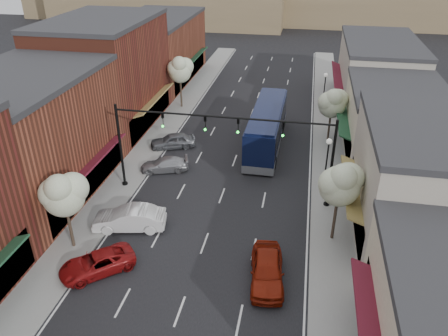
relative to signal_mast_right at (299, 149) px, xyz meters
The scene contains 26 objects.
ground 10.81m from the signal_mast_right, 125.10° to the right, with size 160.00×160.00×0.00m, color black.
sidewalk_left 18.10m from the signal_mast_right, 143.17° to the left, with size 2.80×73.00×0.15m, color gray.
sidewalk_right 11.78m from the signal_mast_right, 75.18° to the left, with size 2.80×73.00×0.15m, color gray.
curb_left 17.04m from the signal_mast_right, 140.24° to the left, with size 0.25×73.00×0.17m, color gray.
curb_right 11.53m from the signal_mast_right, 82.52° to the left, with size 0.25×73.00×0.17m, color gray.
bldg_left_midnear 19.95m from the signal_mast_right, behind, with size 10.14×14.10×9.40m.
bldg_left_midfar 23.22m from the signal_mast_right, 148.85° to the left, with size 10.14×14.10×10.90m.
bldg_left_far 34.32m from the signal_mast_right, 125.32° to the left, with size 10.14×18.10×8.40m.
bldg_right_midnear 8.37m from the signal_mast_right, 13.86° to the right, with size 9.14×12.10×7.90m.
bldg_right_midfar 12.94m from the signal_mast_right, 51.07° to the left, with size 9.14×12.10×6.40m.
bldg_right_far 25.35m from the signal_mast_right, 71.37° to the left, with size 9.14×16.10×7.40m.
hill_near 76.41m from the signal_mast_right, 113.63° to the left, with size 50.00×20.00×8.00m, color #7A6647.
signal_mast_right is the anchor object (origin of this frame).
signal_mast_left 11.24m from the signal_mast_right, behind, with size 8.22×0.46×7.00m.
tree_right_near 4.89m from the signal_mast_right, 56.09° to the right, with size 2.85×2.65×5.95m.
tree_right_far 12.27m from the signal_mast_right, 77.15° to the left, with size 2.85×2.65×5.43m.
tree_left_near 16.05m from the signal_mast_right, 149.86° to the right, with size 2.85×2.65×5.69m.
tree_left_far 22.68m from the signal_mast_right, 127.71° to the left, with size 2.85×2.65×6.13m.
lamp_post_near 3.69m from the signal_mast_right, 48.95° to the left, with size 0.44×0.44×4.44m.
lamp_post_far 20.19m from the signal_mast_right, 83.78° to the left, with size 0.44×0.44×4.44m.
coach_bus 10.50m from the signal_mast_right, 108.24° to the left, with size 2.90×12.46×3.80m.
red_hatchback 9.59m from the signal_mast_right, 97.94° to the right, with size 1.92×4.78×1.63m, color maroon.
parked_car_a 15.55m from the signal_mast_right, 139.09° to the right, with size 2.07×4.50×1.25m, color maroon.
parked_car_b 12.86m from the signal_mast_right, 154.21° to the right, with size 1.73×4.96×1.63m, color silver.
parked_car_c 12.32m from the signal_mast_right, 164.82° to the left, with size 1.66×4.08×1.18m, color #9FA0A4.
parked_car_d 14.56m from the signal_mast_right, 147.44° to the left, with size 1.70×4.22×1.44m, color slate.
Camera 1 is at (5.59, -20.35, 18.28)m, focal length 35.00 mm.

